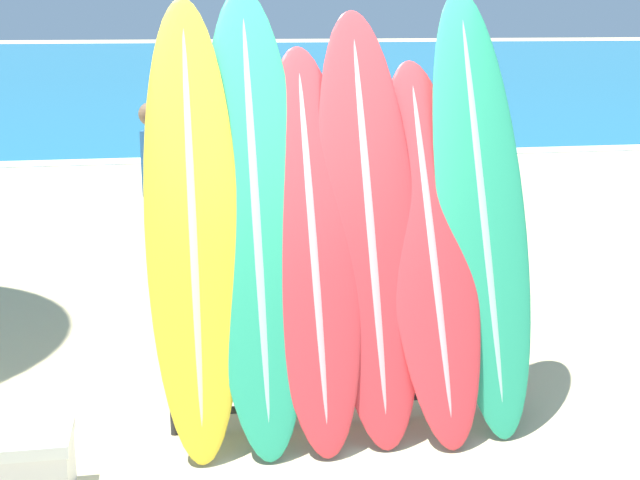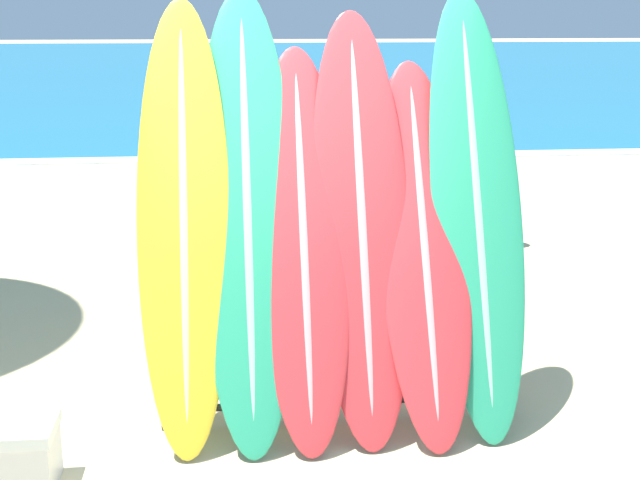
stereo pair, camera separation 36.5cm
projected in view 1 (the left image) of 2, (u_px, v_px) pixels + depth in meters
The scene contains 12 objects.
ground_plane at pixel (314, 448), 4.81m from camera, with size 160.00×160.00×0.00m, color beige.
ocean_water at pixel (178, 63), 42.31m from camera, with size 120.00×60.00×0.01m.
surfboard_rack at pixel (344, 345), 5.01m from camera, with size 1.97×0.04×0.86m.
surfboard_slot_0 at pixel (192, 221), 4.82m from camera, with size 0.51×1.15×2.38m.
surfboard_slot_1 at pixel (255, 212), 4.90m from camera, with size 0.55×1.26×2.44m.
surfboard_slot_2 at pixel (312, 242), 4.91m from camera, with size 0.52×1.14×2.11m.
surfboard_slot_3 at pixel (369, 220), 4.98m from camera, with size 0.55×1.13×2.31m.
surfboard_slot_4 at pixel (430, 245), 5.02m from camera, with size 0.52×1.15×2.03m.
surfboard_slot_5 at pixel (481, 205), 5.10m from camera, with size 0.52×1.14×2.43m.
person_near_water at pixel (451, 149), 8.85m from camera, with size 0.30×0.24×1.79m.
person_mid_beach at pixel (154, 182), 7.80m from camera, with size 0.21×0.26×1.54m.
cooler_box at pixel (11, 467), 4.26m from camera, with size 0.58×0.36×0.34m.
Camera 1 is at (-0.72, -4.32, 2.28)m, focal length 50.00 mm.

